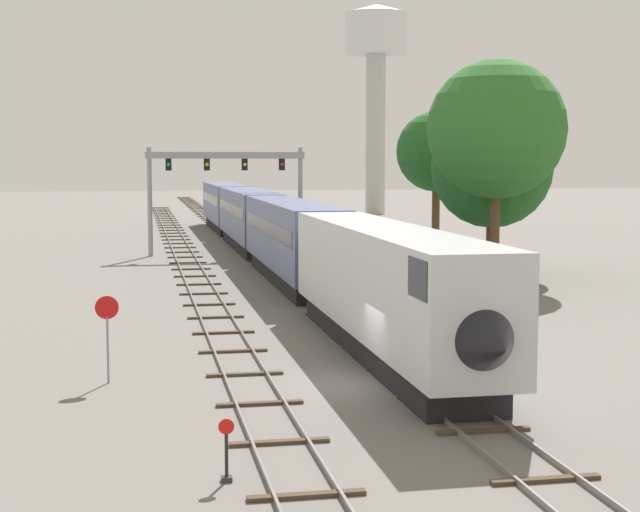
{
  "coord_description": "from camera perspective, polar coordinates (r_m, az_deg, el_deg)",
  "views": [
    {
      "loc": [
        -7.0,
        -29.81,
        7.26
      ],
      "look_at": [
        1.0,
        12.0,
        3.0
      ],
      "focal_mm": 53.99,
      "sensor_mm": 36.0,
      "label": 1
    }
  ],
  "objects": [
    {
      "name": "stop_sign",
      "position": [
        32.03,
        -12.5,
        -4.11
      ],
      "size": [
        0.76,
        0.08,
        2.88
      ],
      "color": "gray",
      "rests_on": "ground"
    },
    {
      "name": "trackside_tree_mid",
      "position": [
        68.54,
        6.92,
        6.13
      ],
      "size": [
        5.66,
        5.66,
        10.68
      ],
      "color": "brown",
      "rests_on": "ground"
    },
    {
      "name": "signal_gantry",
      "position": [
        73.74,
        -5.6,
        4.71
      ],
      "size": [
        12.1,
        0.49,
        8.21
      ],
      "color": "#999BA0",
      "rests_on": "ground"
    },
    {
      "name": "ground_plane",
      "position": [
        31.47,
        2.34,
        -7.63
      ],
      "size": [
        400.0,
        400.0,
        0.0
      ],
      "primitive_type": "plane",
      "color": "slate"
    },
    {
      "name": "trackside_tree_left",
      "position": [
        61.47,
        10.15,
        5.21
      ],
      "size": [
        7.66,
        7.66,
        10.66
      ],
      "color": "brown",
      "rests_on": "ground"
    },
    {
      "name": "trackside_tree_right",
      "position": [
        57.77,
        10.43,
        7.38
      ],
      "size": [
        8.19,
        8.19,
        13.15
      ],
      "color": "brown",
      "rests_on": "ground"
    },
    {
      "name": "track_near",
      "position": [
        70.27,
        -7.92,
        -0.21
      ],
      "size": [
        2.6,
        160.0,
        0.16
      ],
      "color": "slate",
      "rests_on": "ground"
    },
    {
      "name": "track_main",
      "position": [
        90.55,
        -5.09,
        1.14
      ],
      "size": [
        2.6,
        200.0,
        0.16
      ],
      "color": "slate",
      "rests_on": "ground"
    },
    {
      "name": "passenger_train",
      "position": [
        68.15,
        -3.22,
        1.79
      ],
      "size": [
        3.04,
        87.87,
        4.8
      ],
      "color": "silver",
      "rests_on": "ground"
    },
    {
      "name": "switch_stand",
      "position": [
        22.31,
        -5.56,
        -11.9
      ],
      "size": [
        0.36,
        0.24,
        1.46
      ],
      "color": "black",
      "rests_on": "ground"
    },
    {
      "name": "water_tower",
      "position": [
        129.94,
        3.34,
        11.81
      ],
      "size": [
        8.44,
        8.44,
        27.67
      ],
      "color": "beige",
      "rests_on": "ground"
    }
  ]
}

